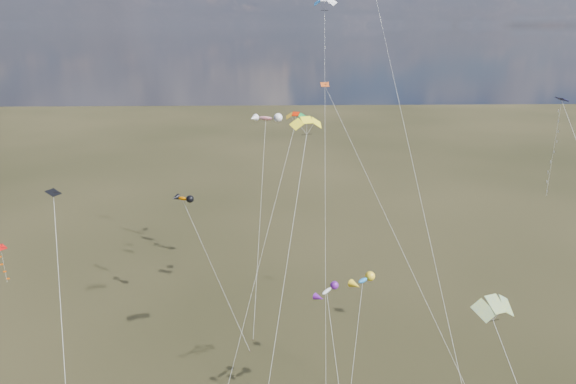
{
  "coord_description": "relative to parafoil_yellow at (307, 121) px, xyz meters",
  "views": [
    {
      "loc": [
        -1.34,
        -26.24,
        33.38
      ],
      "look_at": [
        0.0,
        18.0,
        19.0
      ],
      "focal_mm": 32.0,
      "sensor_mm": 36.0,
      "label": 1
    }
  ],
  "objects": [
    {
      "name": "diamond_black_mid",
      "position": [
        -15.78,
        -13.71,
        -10.53
      ],
      "size": [
        6.29,
        18.53,
        22.84
      ],
      "color": "black",
      "rests_on": "ground"
    },
    {
      "name": "diamond_red_low",
      "position": [
        -28.85,
        3.78,
        -15.07
      ],
      "size": [
        1.37,
        11.64,
        13.41
      ],
      "color": "red",
      "rests_on": "ground"
    },
    {
      "name": "diamond_navy_right",
      "position": [
        17.09,
        -7.91,
        -1.83
      ],
      "size": [
        9.2,
        14.53,
        28.81
      ],
      "color": "#141254",
      "rests_on": "ground"
    },
    {
      "name": "diamond_orange_center",
      "position": [
        6.71,
        6.8,
        -7.03
      ],
      "size": [
        13.28,
        19.62,
        27.75
      ],
      "color": "#D3511A",
      "rests_on": "ground"
    },
    {
      "name": "parafoil_yellow",
      "position": [
        0.0,
        0.0,
        0.0
      ],
      "size": [
        6.41,
        15.99,
        26.73
      ],
      "color": "yellow",
      "rests_on": "ground"
    },
    {
      "name": "parafoil_blue_white",
      "position": [
        3.13,
        18.88,
        9.92
      ],
      "size": [
        2.79,
        23.9,
        36.75
      ],
      "color": "blue",
      "rests_on": "ground"
    },
    {
      "name": "parafoil_striped",
      "position": [
        9.74,
        -16.16,
        -7.6
      ],
      "size": [
        6.41,
        15.41,
        19.13
      ],
      "color": "yellow",
      "rests_on": "ground"
    },
    {
      "name": "parafoil_tricolor",
      "position": [
        -0.36,
        12.83,
        -1.69
      ],
      "size": [
        8.3,
        13.96,
        24.97
      ],
      "color": "yellow",
      "rests_on": "ground"
    },
    {
      "name": "novelty_orange_black",
      "position": [
        -13.27,
        15.36,
        -11.75
      ],
      "size": [
        9.29,
        10.65,
        14.81
      ],
      "color": "#CE6400",
      "rests_on": "ground"
    },
    {
      "name": "novelty_white_purple",
      "position": [
        1.54,
        -4.25,
        -13.23
      ],
      "size": [
        2.6,
        8.8,
        13.17
      ],
      "color": "silver",
      "rests_on": "ground"
    },
    {
      "name": "novelty_redwhite_stripe",
      "position": [
        -3.64,
        22.53,
        -3.67
      ],
      "size": [
        4.0,
        16.03,
        23.01
      ],
      "color": "red",
      "rests_on": "ground"
    },
    {
      "name": "novelty_blue_yellow",
      "position": [
        4.26,
        -5.04,
        -11.91
      ],
      "size": [
        3.53,
        8.32,
        14.61
      ],
      "color": "#1E6EB5",
      "rests_on": "ground"
    }
  ]
}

